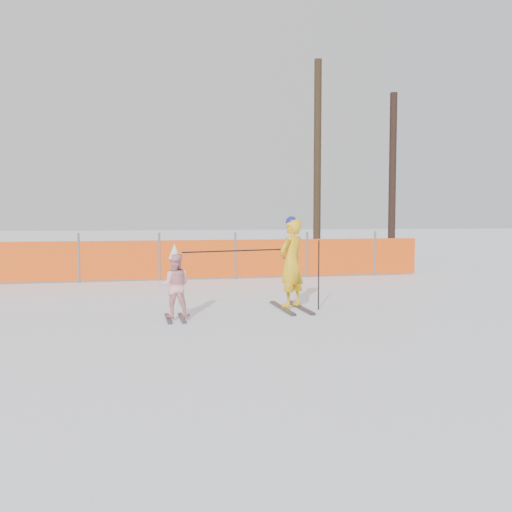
{
  "coord_description": "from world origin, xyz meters",
  "views": [
    {
      "loc": [
        -2.09,
        -8.89,
        1.67
      ],
      "look_at": [
        0.0,
        0.5,
        1.0
      ],
      "focal_mm": 40.0,
      "sensor_mm": 36.0,
      "label": 1
    }
  ],
  "objects": [
    {
      "name": "safety_fence",
      "position": [
        -2.78,
        6.01,
        0.56
      ],
      "size": [
        17.25,
        0.06,
        1.25
      ],
      "color": "#595960",
      "rests_on": "ground"
    },
    {
      "name": "ski_poles",
      "position": [
        0.27,
        0.69,
        0.91
      ],
      "size": [
        2.48,
        0.56,
        1.25
      ],
      "color": "black",
      "rests_on": "ground"
    },
    {
      "name": "ground",
      "position": [
        0.0,
        0.0,
        0.0
      ],
      "size": [
        120.0,
        120.0,
        0.0
      ],
      "primitive_type": "plane",
      "color": "white",
      "rests_on": "ground"
    },
    {
      "name": "tree_trunks",
      "position": [
        5.91,
        10.9,
        3.4
      ],
      "size": [
        3.11,
        0.52,
        7.3
      ],
      "color": "#302215",
      "rests_on": "ground"
    },
    {
      "name": "child",
      "position": [
        -1.38,
        0.35,
        0.56
      ],
      "size": [
        0.56,
        0.89,
        1.23
      ],
      "color": "black",
      "rests_on": "ground"
    },
    {
      "name": "adult",
      "position": [
        0.75,
        0.95,
        0.83
      ],
      "size": [
        0.69,
        1.51,
        1.67
      ],
      "color": "black",
      "rests_on": "ground"
    }
  ]
}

